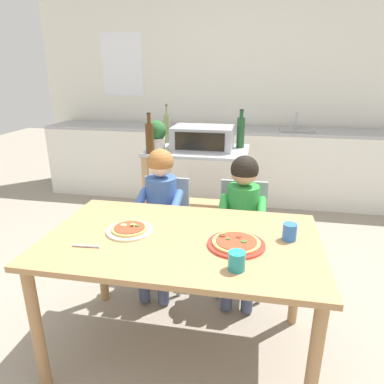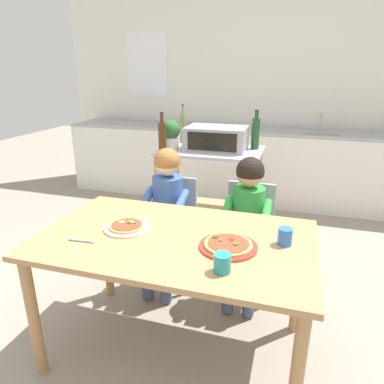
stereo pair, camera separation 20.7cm
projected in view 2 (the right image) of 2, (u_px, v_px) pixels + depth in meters
The scene contains 19 objects.
ground_plane at pixel (221, 252), 3.21m from camera, with size 12.27×12.27×0.00m, color gray.
back_wall_tiled at pixel (255, 89), 4.47m from camera, with size 5.18×0.13×2.70m.
kitchen_counter at pixel (247, 165), 4.40m from camera, with size 4.66×0.60×1.10m.
kitchen_island_cart at pixel (210, 182), 3.24m from camera, with size 0.91×0.61×0.91m.
toaster_oven at pixel (217, 138), 3.11m from camera, with size 0.54×0.38×0.20m.
bottle_tall_green_wine at pixel (162, 136), 2.98m from camera, with size 0.07×0.07×0.34m.
bottle_dark_olive_oil at pixel (183, 127), 3.40m from camera, with size 0.05×0.05×0.37m.
bottle_squat_spirits at pixel (256, 133), 3.12m from camera, with size 0.07×0.07×0.35m.
potted_herb_plant at pixel (170, 134), 3.11m from camera, with size 0.18×0.18×0.26m.
dining_table at pixel (176, 253), 1.88m from camera, with size 1.45×0.87×0.75m.
dining_chair_left at pixel (171, 223), 2.67m from camera, with size 0.36×0.36×0.81m.
dining_chair_right at pixel (248, 231), 2.53m from camera, with size 0.36×0.36×0.81m.
child_in_blue_striped_shirt at pixel (165, 204), 2.50m from camera, with size 0.32×0.42×1.05m.
child_in_green_shirt at pixel (247, 214), 2.36m from camera, with size 0.32×0.42×1.03m.
pizza_plate_cream at pixel (127, 227), 1.94m from camera, with size 0.25×0.25×0.03m.
pizza_plate_red_rimmed at pixel (228, 245), 1.73m from camera, with size 0.29×0.29×0.03m.
drinking_cup_blue at pixel (285, 236), 1.75m from camera, with size 0.07×0.07×0.09m, color blue.
drinking_cup_teal at pixel (222, 263), 1.51m from camera, with size 0.08×0.08×0.09m, color teal.
serving_spoon at pixel (82, 241), 1.79m from camera, with size 0.01×0.01×0.14m, color #B7BABF.
Camera 2 is at (0.56, -1.57, 1.59)m, focal length 32.53 mm.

